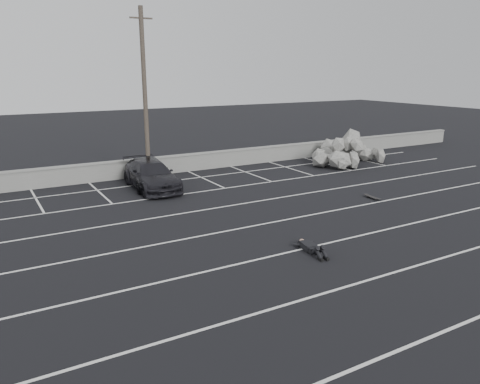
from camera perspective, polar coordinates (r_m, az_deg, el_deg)
ground at (r=17.17m, az=9.56°, el=-6.43°), size 120.00×120.00×0.00m
seawall at (r=28.77m, az=-8.33°, el=3.41°), size 50.00×0.45×1.06m
stall_lines at (r=20.51m, az=1.57°, el=-2.66°), size 36.00×20.05×0.01m
car_left at (r=25.61m, az=-11.07°, el=2.42°), size 2.50×4.83×1.57m
car_right at (r=25.03m, az=-10.74°, el=2.01°), size 2.17×5.05×1.45m
utility_pole at (r=26.90m, az=-11.52°, el=11.52°), size 1.25×0.25×9.39m
trash_bin at (r=33.65m, az=10.62°, el=4.82°), size 0.79×0.79×0.92m
riprap_pile at (r=32.63m, az=12.69°, el=4.66°), size 6.26×4.65×1.66m
person at (r=16.68m, az=8.32°, el=-6.21°), size 1.56×2.49×0.44m
skateboard at (r=23.71m, az=15.84°, el=-0.62°), size 0.28×0.86×0.10m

